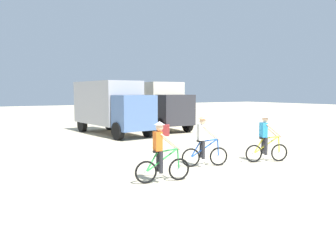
% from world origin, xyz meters
% --- Properties ---
extents(ground_plane, '(120.00, 120.00, 0.00)m').
position_xyz_m(ground_plane, '(0.00, 0.00, 0.00)').
color(ground_plane, beige).
extents(box_truck_grey_hauler, '(2.96, 6.93, 3.35)m').
position_xyz_m(box_truck_grey_hauler, '(-0.34, 11.15, 1.87)').
color(box_truck_grey_hauler, '#9E9EA3').
rests_on(box_truck_grey_hauler, ground).
extents(box_truck_cream_rv, '(2.64, 6.84, 3.35)m').
position_xyz_m(box_truck_cream_rv, '(3.61, 12.40, 1.87)').
color(box_truck_cream_rv, beige).
rests_on(box_truck_cream_rv, ground).
extents(cyclist_orange_shirt, '(1.71, 0.55, 1.82)m').
position_xyz_m(cyclist_orange_shirt, '(-3.53, -0.55, 0.85)').
color(cyclist_orange_shirt, black).
rests_on(cyclist_orange_shirt, ground).
extents(cyclist_cowboy_hat, '(1.65, 0.72, 1.82)m').
position_xyz_m(cyclist_cowboy_hat, '(-1.15, 0.50, 0.85)').
color(cyclist_cowboy_hat, black).
rests_on(cyclist_cowboy_hat, ground).
extents(cyclist_near_camera, '(1.64, 0.75, 1.82)m').
position_xyz_m(cyclist_near_camera, '(1.36, -0.11, 0.85)').
color(cyclist_near_camera, black).
rests_on(cyclist_near_camera, ground).
extents(supply_crate, '(0.91, 0.95, 0.66)m').
position_xyz_m(supply_crate, '(2.16, 8.76, 0.33)').
color(supply_crate, '#9E2D2D').
rests_on(supply_crate, ground).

